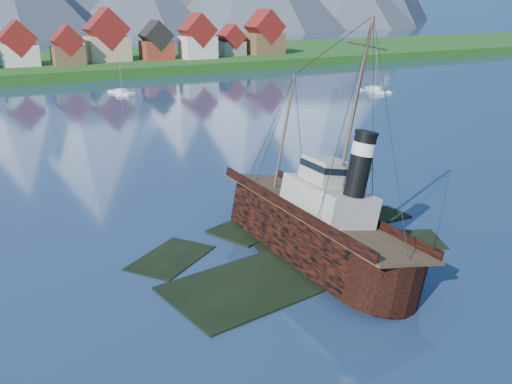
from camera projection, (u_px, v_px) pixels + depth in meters
ground at (288, 262)px, 51.86m from camera, size 1400.00×1400.00×0.00m
shoal at (292, 253)px, 54.57m from camera, size 31.71×21.24×1.14m
shore_bank at (21, 70)px, 192.66m from camera, size 600.00×80.00×3.20m
seawall at (40, 84)px, 161.19m from camera, size 600.00×2.50×2.00m
tugboat_wreck at (300, 221)px, 53.69m from camera, size 6.75×29.09×23.06m
sailboat_d at (375, 91)px, 146.75m from camera, size 5.27×9.25×12.32m
sailboat_e at (122, 93)px, 143.74m from camera, size 4.92×9.29×10.48m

